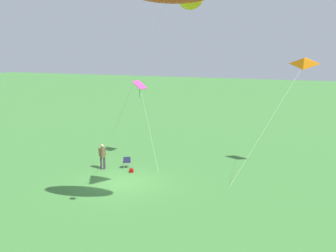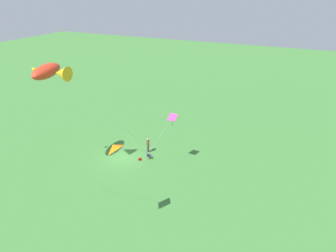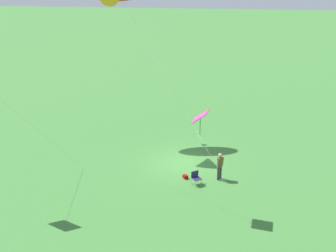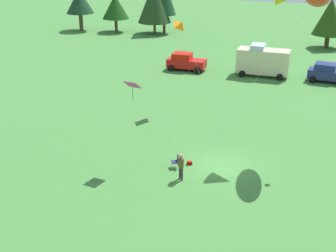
{
  "view_description": "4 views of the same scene",
  "coord_description": "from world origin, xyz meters",
  "px_view_note": "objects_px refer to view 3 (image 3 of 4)",
  "views": [
    {
      "loc": [
        20.29,
        10.37,
        8.14
      ],
      "look_at": [
        -4.76,
        1.11,
        2.69
      ],
      "focal_mm": 42.0,
      "sensor_mm": 36.0,
      "label": 1
    },
    {
      "loc": [
        -18.38,
        26.86,
        17.91
      ],
      "look_at": [
        -4.95,
        -1.54,
        4.23
      ],
      "focal_mm": 35.0,
      "sensor_mm": 36.0,
      "label": 2
    },
    {
      "loc": [
        -27.71,
        -1.95,
        13.47
      ],
      "look_at": [
        -3.64,
        0.47,
        4.05
      ],
      "focal_mm": 50.0,
      "sensor_mm": 36.0,
      "label": 3
    },
    {
      "loc": [
        5.87,
        -26.81,
        14.17
      ],
      "look_at": [
        -3.99,
        0.82,
        1.98
      ],
      "focal_mm": 50.0,
      "sensor_mm": 36.0,
      "label": 4
    }
  ],
  "objects_px": {
    "folding_chair": "(196,177)",
    "kite_diamond_rainbow": "(199,118)",
    "person_kite_flyer": "(220,164)",
    "backpack_on_grass": "(185,177)"
  },
  "relations": [
    {
      "from": "backpack_on_grass",
      "to": "kite_diamond_rainbow",
      "type": "xyz_separation_m",
      "value": [
        -3.47,
        -0.87,
        5.15
      ]
    },
    {
      "from": "folding_chair",
      "to": "kite_diamond_rainbow",
      "type": "height_order",
      "value": "kite_diamond_rainbow"
    },
    {
      "from": "person_kite_flyer",
      "to": "backpack_on_grass",
      "type": "xyz_separation_m",
      "value": [
        -0.08,
        2.08,
        -0.91
      ]
    },
    {
      "from": "person_kite_flyer",
      "to": "kite_diamond_rainbow",
      "type": "bearing_deg",
      "value": -69.06
    },
    {
      "from": "person_kite_flyer",
      "to": "kite_diamond_rainbow",
      "type": "xyz_separation_m",
      "value": [
        -3.56,
        1.21,
        4.24
      ]
    },
    {
      "from": "backpack_on_grass",
      "to": "kite_diamond_rainbow",
      "type": "relative_size",
      "value": 0.06
    },
    {
      "from": "folding_chair",
      "to": "backpack_on_grass",
      "type": "relative_size",
      "value": 2.56
    },
    {
      "from": "kite_diamond_rainbow",
      "to": "backpack_on_grass",
      "type": "bearing_deg",
      "value": 14.12
    },
    {
      "from": "person_kite_flyer",
      "to": "kite_diamond_rainbow",
      "type": "relative_size",
      "value": 0.31
    },
    {
      "from": "person_kite_flyer",
      "to": "folding_chair",
      "type": "xyz_separation_m",
      "value": [
        -0.77,
        1.41,
        -0.53
      ]
    }
  ]
}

